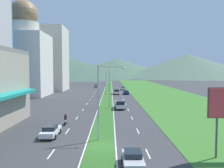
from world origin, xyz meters
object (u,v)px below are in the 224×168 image
at_px(car_1, 133,159).
at_px(car_3, 123,88).
at_px(street_lamp_near, 102,97).
at_px(pickup_truck_1, 116,92).
at_px(street_lamp_far, 107,82).
at_px(street_lamp_mid, 108,86).
at_px(pickup_truck_0, 120,105).
at_px(motorcycle_rider, 66,120).
at_px(car_4, 51,131).
at_px(car_2, 126,92).
at_px(car_0, 96,86).

relative_size(car_1, car_3, 0.89).
height_order(street_lamp_near, pickup_truck_1, street_lamp_near).
bearing_deg(street_lamp_far, street_lamp_mid, -88.68).
relative_size(street_lamp_mid, pickup_truck_0, 1.65).
bearing_deg(street_lamp_near, pickup_truck_0, 82.06).
relative_size(street_lamp_mid, motorcycle_rider, 4.46).
xyz_separation_m(car_4, motorcycle_rider, (0.68, 6.50, -0.01)).
distance_m(car_1, motorcycle_rider, 18.76).
bearing_deg(car_3, car_2, 0.26).
bearing_deg(car_3, car_4, -10.65).
height_order(car_2, pickup_truck_1, pickup_truck_1).
bearing_deg(pickup_truck_0, car_3, 176.08).
distance_m(car_0, car_2, 39.11).
distance_m(car_0, pickup_truck_0, 69.21).
bearing_deg(pickup_truck_0, car_4, -25.14).
distance_m(street_lamp_far, car_0, 42.69).
bearing_deg(street_lamp_mid, street_lamp_far, 91.32).
bearing_deg(car_3, pickup_truck_1, -10.47).
xyz_separation_m(car_0, car_3, (13.46, -17.66, -0.02)).
xyz_separation_m(car_2, pickup_truck_1, (-3.62, -0.10, 0.26)).
bearing_deg(car_3, motorcycle_rider, -11.11).
distance_m(car_1, pickup_truck_0, 31.40).
relative_size(street_lamp_mid, car_2, 2.05).
height_order(car_0, car_2, car_0).
relative_size(car_2, car_3, 0.95).
height_order(street_lamp_far, car_0, street_lamp_far).
bearing_deg(street_lamp_far, car_1, -86.78).
bearing_deg(street_lamp_far, car_2, 37.20).
xyz_separation_m(street_lamp_far, car_3, (6.89, 24.32, -4.10)).
bearing_deg(car_3, pickup_truck_0, -3.92).
bearing_deg(car_4, street_lamp_near, -105.35).
bearing_deg(street_lamp_mid, car_4, -107.57).
relative_size(street_lamp_mid, car_1, 2.21).
distance_m(car_0, car_1, 100.37).
xyz_separation_m(street_lamp_mid, street_lamp_far, (-0.58, 25.02, -0.32)).
distance_m(street_lamp_mid, car_0, 67.52).
distance_m(street_lamp_mid, street_lamp_far, 25.03).
distance_m(street_lamp_near, car_4, 8.53).
bearing_deg(car_1, pickup_truck_1, 179.91).
height_order(street_lamp_near, car_3, street_lamp_near).
relative_size(pickup_truck_0, pickup_truck_1, 1.00).
bearing_deg(street_lamp_far, car_0, 98.90).
bearing_deg(street_lamp_far, pickup_truck_0, -82.68).
xyz_separation_m(car_2, car_3, (-0.09, 19.03, 0.03)).
height_order(car_0, pickup_truck_1, pickup_truck_1).
distance_m(street_lamp_near, street_lamp_mid, 24.99).
relative_size(car_0, car_3, 1.05).
xyz_separation_m(car_3, pickup_truck_1, (-3.53, -19.13, 0.23)).
bearing_deg(pickup_truck_1, motorcycle_rider, -11.37).
height_order(street_lamp_near, car_4, street_lamp_near).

